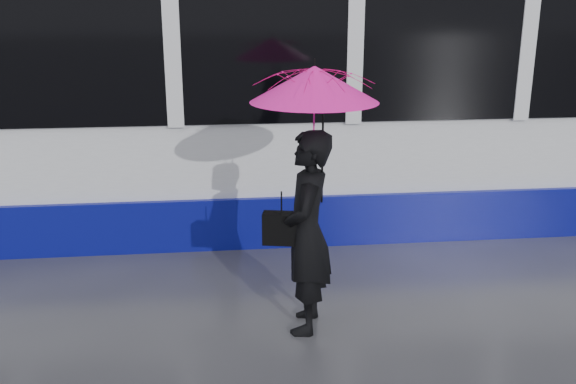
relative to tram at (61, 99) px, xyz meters
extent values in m
plane|color=#2C2C31|center=(2.74, -2.50, -1.64)|extent=(90.00, 90.00, 0.00)
cube|color=#3F3D38|center=(2.74, -0.72, -1.63)|extent=(34.00, 0.07, 0.02)
cube|color=#3F3D38|center=(2.74, 0.72, -1.63)|extent=(34.00, 0.07, 0.02)
cube|color=white|center=(0.00, 0.00, -0.11)|extent=(24.00, 2.40, 2.95)
cube|color=navy|center=(0.00, 0.00, -1.33)|extent=(24.00, 2.56, 0.62)
cube|color=black|center=(0.00, 0.00, 0.56)|extent=(23.00, 2.48, 1.40)
imported|color=black|center=(2.70, -3.19, -0.73)|extent=(0.56, 0.74, 1.81)
imported|color=#EE1454|center=(2.75, -3.19, 0.27)|extent=(1.17, 1.19, 0.91)
cone|color=#EE1454|center=(2.75, -3.19, 0.55)|extent=(1.26, 1.26, 0.29)
cylinder|color=black|center=(2.75, -3.19, 0.72)|extent=(0.01, 0.01, 0.07)
cylinder|color=black|center=(2.83, -3.17, -0.07)|extent=(0.02, 0.02, 0.79)
cube|color=black|center=(2.48, -3.17, -0.69)|extent=(0.35, 0.20, 0.28)
cylinder|color=black|center=(2.48, -3.17, -0.46)|extent=(0.01, 0.01, 0.18)
camera|label=1|loc=(1.97, -8.36, 1.22)|focal=40.00mm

